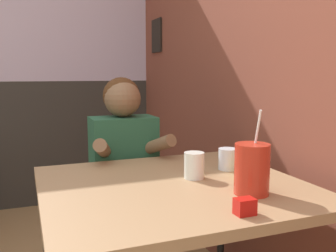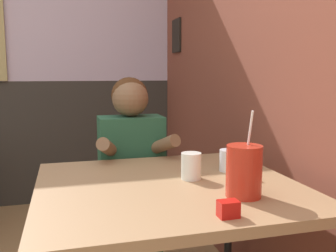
{
  "view_description": "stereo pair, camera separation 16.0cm",
  "coord_description": "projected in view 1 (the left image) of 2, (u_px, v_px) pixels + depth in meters",
  "views": [
    {
      "loc": [
        0.29,
        -0.86,
        1.17
      ],
      "look_at": [
        0.86,
        0.62,
        0.94
      ],
      "focal_mm": 40.0,
      "sensor_mm": 36.0,
      "label": 1
    },
    {
      "loc": [
        0.44,
        -0.91,
        1.17
      ],
      "look_at": [
        0.86,
        0.62,
        0.94
      ],
      "focal_mm": 40.0,
      "sensor_mm": 36.0,
      "label": 2
    }
  ],
  "objects": [
    {
      "name": "brick_wall_right",
      "position": [
        213.0,
        44.0,
        2.35
      ],
      "size": [
        0.08,
        4.55,
        2.7
      ],
      "color": "brown",
      "rests_on": "ground_plane"
    },
    {
      "name": "glass_center",
      "position": [
        194.0,
        165.0,
        1.5
      ],
      "size": [
        0.08,
        0.08,
        0.11
      ],
      "color": "silver",
      "rests_on": "main_table"
    },
    {
      "name": "glass_near_pitcher",
      "position": [
        228.0,
        159.0,
        1.64
      ],
      "size": [
        0.08,
        0.08,
        0.09
      ],
      "color": "silver",
      "rests_on": "main_table"
    },
    {
      "name": "condiment_ketchup",
      "position": [
        245.0,
        207.0,
        1.12
      ],
      "size": [
        0.06,
        0.04,
        0.05
      ],
      "color": "#B7140F",
      "rests_on": "main_table"
    },
    {
      "name": "cocktail_pitcher",
      "position": [
        252.0,
        169.0,
        1.3
      ],
      "size": [
        0.12,
        0.12,
        0.3
      ],
      "color": "#B22819",
      "rests_on": "main_table"
    },
    {
      "name": "main_table",
      "position": [
        173.0,
        199.0,
        1.45
      ],
      "size": [
        0.99,
        0.92,
        0.75
      ],
      "color": "#93704C",
      "rests_on": "ground_plane"
    },
    {
      "name": "person_seated",
      "position": [
        124.0,
        180.0,
        2.01
      ],
      "size": [
        0.42,
        0.4,
        1.15
      ],
      "color": "#235138",
      "rests_on": "ground_plane"
    },
    {
      "name": "condiment_mustard",
      "position": [
        246.0,
        171.0,
        1.53
      ],
      "size": [
        0.06,
        0.04,
        0.05
      ],
      "color": "yellow",
      "rests_on": "main_table"
    }
  ]
}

